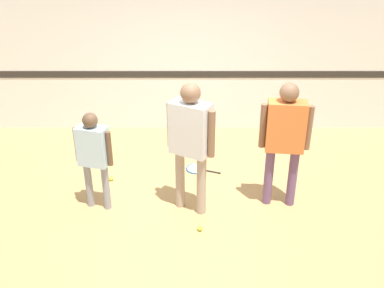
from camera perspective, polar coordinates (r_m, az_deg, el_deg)
name	(u,v)px	position (r m, az deg, el deg)	size (l,w,h in m)	color
ground_plane	(190,203)	(5.79, -0.24, -7.82)	(16.00, 16.00, 0.00)	tan
wall_back	(191,41)	(7.48, -0.12, 13.53)	(16.00, 0.07, 3.20)	silver
person_instructor	(192,135)	(5.14, 0.00, 1.17)	(0.58, 0.47, 1.72)	tan
person_student_left	(95,151)	(5.43, -12.81, -0.91)	(0.49, 0.30, 1.33)	gray
person_student_right	(287,133)	(5.40, 12.52, 1.47)	(0.63, 0.31, 1.68)	#6B4C70
racket_spare_on_floor	(199,169)	(6.55, 0.90, -3.34)	(0.57, 0.40, 0.03)	blue
tennis_ball_near_instructor	(201,228)	(5.28, 1.25, -11.17)	(0.07, 0.07, 0.07)	#CCE038
tennis_ball_by_spare_racket	(179,171)	(6.46, -1.71, -3.57)	(0.07, 0.07, 0.07)	#CCE038
tennis_ball_stray_left	(113,178)	(6.37, -10.55, -4.52)	(0.07, 0.07, 0.07)	#CCE038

